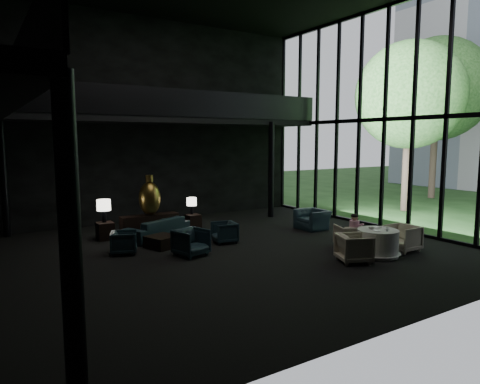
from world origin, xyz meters
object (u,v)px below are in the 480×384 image
coffee_table (162,242)px  dining_chair_west (354,246)px  dining_chair_east (402,235)px  side_table_left (105,231)px  console (150,224)px  lounge_armchair_south (191,240)px  dining_chair_north (349,235)px  sofa (157,224)px  lounge_armchair_east (224,232)px  bronze_urn (150,198)px  window_armchair (312,216)px  table_lamp_right (192,202)px  side_table_right (193,222)px  lounge_armchair_west (124,242)px  table_lamp_left (104,206)px  child (354,224)px  dining_table (378,244)px

coffee_table → dining_chair_west: 5.66m
dining_chair_east → side_table_left: bearing=-131.1°
console → lounge_armchair_south: lounge_armchair_south is taller
dining_chair_north → dining_chair_west: size_ratio=0.84×
sofa → dining_chair_west: bearing=99.0°
lounge_armchair_east → sofa: bearing=-127.0°
bronze_urn → lounge_armchair_east: bearing=-59.7°
window_armchair → dining_chair_north: bearing=-19.1°
bronze_urn → table_lamp_right: bearing=-0.2°
coffee_table → side_table_right: bearing=44.6°
side_table_right → lounge_armchair_east: lounge_armchair_east is taller
bronze_urn → side_table_left: (-1.60, -0.12, -0.96)m
bronze_urn → window_armchair: (5.29, -2.48, -0.76)m
lounge_armchair_east → lounge_armchair_south: (-1.56, -0.83, 0.11)m
dining_chair_east → coffee_table: bearing=-125.3°
side_table_left → table_lamp_right: 3.27m
table_lamp_right → lounge_armchair_south: 3.81m
side_table_left → coffee_table: 2.32m
console → lounge_armchair_west: size_ratio=3.00×
side_table_right → window_armchair: (3.69, -2.36, 0.22)m
lounge_armchair_south → lounge_armchair_east: bearing=11.8°
side_table_left → coffee_table: (1.18, -1.99, -0.10)m
bronze_urn → sofa: bearing=-95.4°
lounge_armchair_west → coffee_table: bearing=-65.3°
dining_chair_west → side_table_right: bearing=39.0°
table_lamp_left → coffee_table: table_lamp_left is taller
side_table_right → coffee_table: 2.84m
child → dining_chair_east: bearing=137.6°
table_lamp_left → sofa: bearing=-27.9°
console → window_armchair: 5.87m
lounge_armchair_south → dining_chair_north: bearing=-37.1°
console → table_lamp_left: 1.78m
sofa → dining_table: 6.99m
lounge_armchair_west → dining_table: size_ratio=0.53×
side_table_left → dining_table: dining_table is taller
lounge_armchair_west → table_lamp_right: bearing=-35.2°
console → coffee_table: console is taller
sofa → lounge_armchair_south: size_ratio=2.77×
console → side_table_right: bearing=-6.5°
table_lamp_right → dining_chair_east: size_ratio=0.66×
bronze_urn → table_lamp_right: 1.62m
lounge_armchair_west → lounge_armchair_east: size_ratio=0.98×
window_armchair → bronze_urn: bearing=-116.1°
table_lamp_right → sofa: table_lamp_right is taller
dining_chair_north → window_armchair: bearing=-86.1°
dining_chair_east → child: bearing=-132.5°
lounge_armchair_south → dining_chair_west: size_ratio=1.01×
console → dining_chair_west: 7.21m
console → side_table_left: size_ratio=3.58×
lounge_armchair_south → dining_chair_north: 4.80m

